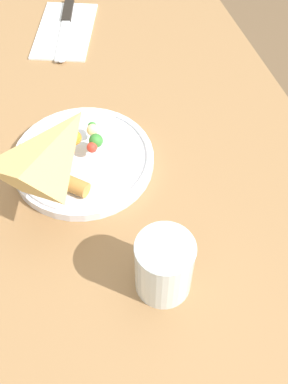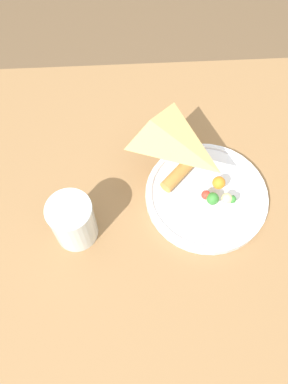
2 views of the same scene
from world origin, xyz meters
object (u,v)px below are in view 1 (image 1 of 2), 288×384
object	(u,v)px
dining_table	(101,209)
plate_pizza	(83,157)
milk_glass	(164,268)
napkin_folded	(65,30)
butter_knife	(65,25)

from	to	relation	value
dining_table	plate_pizza	xyz separation A→B (m)	(-0.02, -0.01, 0.12)
milk_glass	napkin_folded	bearing A→B (deg)	-178.42
plate_pizza	napkin_folded	world-z (taller)	plate_pizza
dining_table	butter_knife	distance (m)	0.41
dining_table	butter_knife	xyz separation A→B (m)	(-0.39, 0.03, 0.12)
milk_glass	napkin_folded	size ratio (longest dim) A/B	0.44
milk_glass	plate_pizza	bearing A→B (deg)	-166.89
dining_table	napkin_folded	size ratio (longest dim) A/B	5.54
dining_table	napkin_folded	distance (m)	0.40
plate_pizza	napkin_folded	xyz separation A→B (m)	(-0.36, 0.04, -0.01)
plate_pizza	napkin_folded	distance (m)	0.36
dining_table	milk_glass	size ratio (longest dim) A/B	12.57
plate_pizza	butter_knife	size ratio (longest dim) A/B	1.08
dining_table	plate_pizza	world-z (taller)	plate_pizza
milk_glass	butter_knife	distance (m)	0.61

